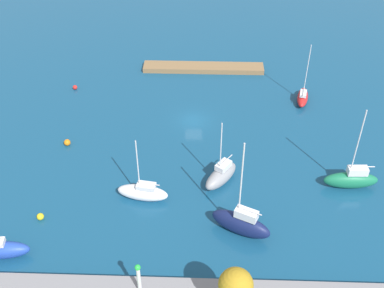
{
  "coord_description": "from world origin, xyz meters",
  "views": [
    {
      "loc": [
        -1.65,
        56.46,
        40.11
      ],
      "look_at": [
        0.0,
        7.37,
        1.5
      ],
      "focal_mm": 45.07,
      "sensor_mm": 36.0,
      "label": 1
    }
  ],
  "objects_px": {
    "sailboat_white_far_north": "(143,192)",
    "sailboat_green_by_breakwater": "(351,179)",
    "sailboat_blue_off_beacon": "(1,250)",
    "mooring_buoy_red": "(75,87)",
    "sailboat_red_center_basin": "(303,97)",
    "park_tree_west": "(236,285)",
    "sailboat_navy_far_south": "(241,223)",
    "sailboat_gray_near_pier": "(221,175)",
    "mooring_buoy_orange": "(67,142)",
    "pier_dock": "(203,68)",
    "harbor_beacon": "(139,276)",
    "mooring_buoy_yellow": "(40,217)"
  },
  "relations": [
    {
      "from": "sailboat_white_far_north",
      "to": "sailboat_green_by_breakwater",
      "type": "bearing_deg",
      "value": -164.54
    },
    {
      "from": "sailboat_blue_off_beacon",
      "to": "mooring_buoy_red",
      "type": "distance_m",
      "value": 32.89
    },
    {
      "from": "sailboat_red_center_basin",
      "to": "sailboat_white_far_north",
      "type": "bearing_deg",
      "value": 146.9
    },
    {
      "from": "park_tree_west",
      "to": "sailboat_navy_far_south",
      "type": "height_order",
      "value": "sailboat_navy_far_south"
    },
    {
      "from": "sailboat_navy_far_south",
      "to": "sailboat_white_far_north",
      "type": "relative_size",
      "value": 1.44
    },
    {
      "from": "sailboat_gray_near_pier",
      "to": "mooring_buoy_orange",
      "type": "bearing_deg",
      "value": -71.68
    },
    {
      "from": "pier_dock",
      "to": "mooring_buoy_red",
      "type": "distance_m",
      "value": 21.25
    },
    {
      "from": "sailboat_white_far_north",
      "to": "mooring_buoy_orange",
      "type": "distance_m",
      "value": 14.94
    },
    {
      "from": "sailboat_red_center_basin",
      "to": "sailboat_green_by_breakwater",
      "type": "bearing_deg",
      "value": -158.62
    },
    {
      "from": "harbor_beacon",
      "to": "sailboat_green_by_breakwater",
      "type": "bearing_deg",
      "value": -144.95
    },
    {
      "from": "pier_dock",
      "to": "sailboat_blue_off_beacon",
      "type": "height_order",
      "value": "sailboat_blue_off_beacon"
    },
    {
      "from": "sailboat_white_far_north",
      "to": "sailboat_red_center_basin",
      "type": "relative_size",
      "value": 0.91
    },
    {
      "from": "mooring_buoy_yellow",
      "to": "sailboat_navy_far_south",
      "type": "bearing_deg",
      "value": 176.98
    },
    {
      "from": "pier_dock",
      "to": "mooring_buoy_red",
      "type": "bearing_deg",
      "value": 18.87
    },
    {
      "from": "pier_dock",
      "to": "sailboat_navy_far_south",
      "type": "xyz_separation_m",
      "value": [
        -4.57,
        35.65,
        1.07
      ]
    },
    {
      "from": "harbor_beacon",
      "to": "pier_dock",
      "type": "bearing_deg",
      "value": -96.81
    },
    {
      "from": "harbor_beacon",
      "to": "park_tree_west",
      "type": "relative_size",
      "value": 0.63
    },
    {
      "from": "sailboat_red_center_basin",
      "to": "mooring_buoy_yellow",
      "type": "bearing_deg",
      "value": 139.72
    },
    {
      "from": "sailboat_gray_near_pier",
      "to": "sailboat_white_far_north",
      "type": "xyz_separation_m",
      "value": [
        9.16,
        3.1,
        -0.16
      ]
    },
    {
      "from": "sailboat_green_by_breakwater",
      "to": "sailboat_navy_far_south",
      "type": "bearing_deg",
      "value": 27.71
    },
    {
      "from": "sailboat_blue_off_beacon",
      "to": "sailboat_white_far_north",
      "type": "xyz_separation_m",
      "value": [
        -13.6,
        -9.02,
        -0.07
      ]
    },
    {
      "from": "sailboat_white_far_north",
      "to": "mooring_buoy_red",
      "type": "bearing_deg",
      "value": -51.55
    },
    {
      "from": "sailboat_navy_far_south",
      "to": "mooring_buoy_yellow",
      "type": "distance_m",
      "value": 22.39
    },
    {
      "from": "pier_dock",
      "to": "sailboat_green_by_breakwater",
      "type": "distance_m",
      "value": 33.31
    },
    {
      "from": "park_tree_west",
      "to": "sailboat_gray_near_pier",
      "type": "xyz_separation_m",
      "value": [
        0.82,
        -18.84,
        -4.42
      ]
    },
    {
      "from": "sailboat_green_by_breakwater",
      "to": "sailboat_white_far_north",
      "type": "relative_size",
      "value": 1.31
    },
    {
      "from": "pier_dock",
      "to": "mooring_buoy_yellow",
      "type": "distance_m",
      "value": 38.79
    },
    {
      "from": "sailboat_green_by_breakwater",
      "to": "harbor_beacon",
      "type": "bearing_deg",
      "value": 33.1
    },
    {
      "from": "sailboat_green_by_breakwater",
      "to": "mooring_buoy_red",
      "type": "distance_m",
      "value": 43.65
    },
    {
      "from": "park_tree_west",
      "to": "mooring_buoy_yellow",
      "type": "distance_m",
      "value": 24.84
    },
    {
      "from": "sailboat_white_far_north",
      "to": "sailboat_red_center_basin",
      "type": "height_order",
      "value": "sailboat_red_center_basin"
    },
    {
      "from": "sailboat_navy_far_south",
      "to": "sailboat_gray_near_pier",
      "type": "distance_m",
      "value": 8.27
    },
    {
      "from": "sailboat_white_far_north",
      "to": "sailboat_navy_far_south",
      "type": "bearing_deg",
      "value": 165.29
    },
    {
      "from": "sailboat_green_by_breakwater",
      "to": "park_tree_west",
      "type": "bearing_deg",
      "value": 49.54
    },
    {
      "from": "harbor_beacon",
      "to": "sailboat_blue_off_beacon",
      "type": "xyz_separation_m",
      "value": [
        14.93,
        -4.61,
        -2.44
      ]
    },
    {
      "from": "harbor_beacon",
      "to": "sailboat_gray_near_pier",
      "type": "bearing_deg",
      "value": -115.11
    },
    {
      "from": "park_tree_west",
      "to": "mooring_buoy_orange",
      "type": "bearing_deg",
      "value": -50.07
    },
    {
      "from": "sailboat_blue_off_beacon",
      "to": "mooring_buoy_red",
      "type": "xyz_separation_m",
      "value": [
        -0.12,
        -32.88,
        -0.69
      ]
    },
    {
      "from": "pier_dock",
      "to": "sailboat_navy_far_south",
      "type": "relative_size",
      "value": 1.64
    },
    {
      "from": "harbor_beacon",
      "to": "sailboat_green_by_breakwater",
      "type": "distance_m",
      "value": 28.69
    },
    {
      "from": "mooring_buoy_orange",
      "to": "mooring_buoy_red",
      "type": "bearing_deg",
      "value": -81.33
    },
    {
      "from": "pier_dock",
      "to": "sailboat_red_center_basin",
      "type": "xyz_separation_m",
      "value": [
        -15.11,
        9.26,
        0.44
      ]
    },
    {
      "from": "sailboat_blue_off_beacon",
      "to": "sailboat_navy_far_south",
      "type": "height_order",
      "value": "sailboat_navy_far_south"
    },
    {
      "from": "harbor_beacon",
      "to": "sailboat_red_center_basin",
      "type": "xyz_separation_m",
      "value": [
        -20.41,
        -35.1,
        -2.64
      ]
    },
    {
      "from": "sailboat_white_far_north",
      "to": "sailboat_blue_off_beacon",
      "type": "bearing_deg",
      "value": 42.53
    },
    {
      "from": "pier_dock",
      "to": "sailboat_red_center_basin",
      "type": "bearing_deg",
      "value": 148.49
    },
    {
      "from": "mooring_buoy_orange",
      "to": "park_tree_west",
      "type": "bearing_deg",
      "value": 129.93
    },
    {
      "from": "mooring_buoy_red",
      "to": "park_tree_west",
      "type": "bearing_deg",
      "value": 120.65
    },
    {
      "from": "sailboat_blue_off_beacon",
      "to": "sailboat_navy_far_south",
      "type": "distance_m",
      "value": 25.13
    },
    {
      "from": "sailboat_gray_near_pier",
      "to": "sailboat_green_by_breakwater",
      "type": "bearing_deg",
      "value": 125.16
    }
  ]
}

